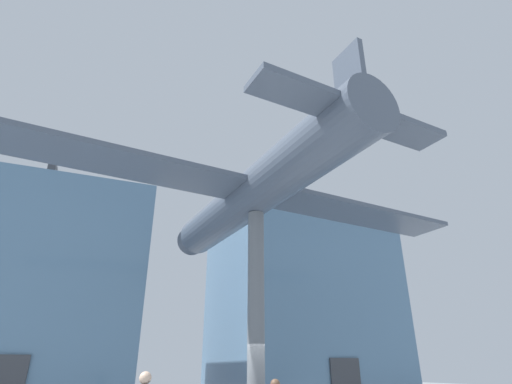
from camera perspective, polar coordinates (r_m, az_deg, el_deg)
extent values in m
cube|color=slate|center=(25.40, -28.95, -12.97)|extent=(10.32, 10.21, 10.69)
cube|color=#383A3F|center=(26.79, -26.58, -1.15)|extent=(0.36, 9.70, 0.60)
cube|color=slate|center=(28.43, 5.95, -16.58)|extent=(10.32, 10.21, 10.69)
cube|color=#383A3F|center=(29.67, 5.49, -5.70)|extent=(0.36, 9.70, 0.60)
cube|color=#383A3F|center=(23.76, 12.74, -24.91)|extent=(1.80, 0.12, 2.30)
cylinder|color=slate|center=(13.80, 0.00, -16.78)|extent=(0.57, 0.57, 6.99)
cylinder|color=#4C5666|center=(14.98, 0.00, 0.00)|extent=(3.08, 12.65, 1.73)
cube|color=#4C5666|center=(14.98, 0.00, 0.00)|extent=(18.99, 4.01, 0.18)
cube|color=#4C5666|center=(11.09, 13.80, 10.86)|extent=(6.12, 1.65, 0.18)
cube|color=#4C5666|center=(11.74, 13.27, 15.27)|extent=(0.30, 1.11, 2.11)
cone|color=#4C5666|center=(20.80, -8.84, -6.65)|extent=(1.56, 1.10, 1.47)
sphere|color=black|center=(21.39, -9.45, -7.09)|extent=(0.44, 0.44, 0.44)
sphere|color=brown|center=(10.56, 2.76, -25.73)|extent=(0.23, 0.23, 0.23)
sphere|color=beige|center=(9.62, -15.53, -24.22)|extent=(0.26, 0.26, 0.26)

